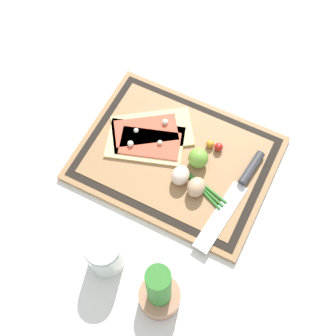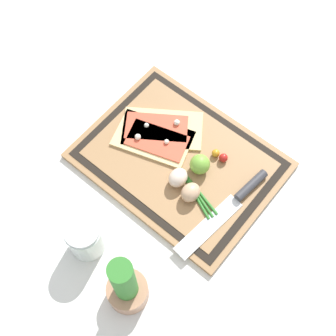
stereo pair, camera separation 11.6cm
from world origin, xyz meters
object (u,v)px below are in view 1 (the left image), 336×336
egg_brown (196,187)px  sauce_jar (105,255)px  knife (242,184)px  herb_pot (159,293)px  lime (198,158)px  egg_pink (180,175)px  pizza_slice_near (151,131)px  cherry_tomato_yellow (210,144)px  cherry_tomato_red (219,147)px  pizza_slice_far (146,143)px

egg_brown → sauce_jar: size_ratio=0.48×
knife → herb_pot: (0.06, 0.34, 0.05)m
lime → egg_pink: bearing=72.2°
pizza_slice_near → egg_pink: bearing=145.3°
pizza_slice_near → sauce_jar: (-0.07, 0.35, 0.03)m
knife → cherry_tomato_yellow: (0.12, -0.07, 0.00)m
cherry_tomato_red → pizza_slice_far: bearing=21.6°
cherry_tomato_red → sauce_jar: (0.11, 0.38, 0.02)m
egg_pink → pizza_slice_near: bearing=-34.7°
pizza_slice_far → sauce_jar: size_ratio=2.03×
cherry_tomato_red → cherry_tomato_yellow: 0.02m
egg_pink → cherry_tomato_red: (-0.05, -0.12, -0.01)m
pizza_slice_near → pizza_slice_far: (-0.01, 0.04, 0.00)m
pizza_slice_far → cherry_tomato_red: 0.19m
cherry_tomato_red → pizza_slice_near: bearing=9.7°
cherry_tomato_red → knife: bearing=144.1°
pizza_slice_far → cherry_tomato_yellow: bearing=-155.7°
pizza_slice_far → lime: bearing=-175.9°
pizza_slice_near → herb_pot: 0.43m
pizza_slice_far → egg_brown: bearing=160.0°
knife → lime: (0.12, -0.01, 0.02)m
herb_pot → sauce_jar: bearing=-9.6°
pizza_slice_far → egg_pink: size_ratio=4.25×
lime → herb_pot: (-0.07, 0.34, 0.04)m
pizza_slice_far → egg_pink: 0.13m
lime → cherry_tomato_red: bearing=-117.8°
pizza_slice_near → egg_brown: size_ratio=4.52×
knife → cherry_tomato_yellow: bearing=-29.7°
pizza_slice_near → lime: size_ratio=4.65×
pizza_slice_near → egg_pink: size_ratio=4.52×
pizza_slice_near → herb_pot: size_ratio=1.05×
egg_pink → sauce_jar: size_ratio=0.48×
pizza_slice_far → herb_pot: (-0.21, 0.33, 0.06)m
pizza_slice_far → pizza_slice_near: bearing=-81.2°
cherry_tomato_yellow → herb_pot: bearing=98.4°
egg_brown → lime: bearing=-68.7°
knife → lime: size_ratio=5.88×
cherry_tomato_red → lime: bearing=62.2°
pizza_slice_far → cherry_tomato_yellow: size_ratio=10.96×
pizza_slice_far → sauce_jar: sauce_jar is taller
knife → egg_brown: (0.09, 0.06, 0.01)m
pizza_slice_near → sauce_jar: sauce_jar is taller
cherry_tomato_yellow → sauce_jar: bearing=76.4°
pizza_slice_far → egg_brown: egg_brown is taller
pizza_slice_near → knife: size_ratio=0.79×
pizza_slice_near → sauce_jar: bearing=100.7°
cherry_tomato_red → cherry_tomato_yellow: size_ratio=1.11×
pizza_slice_near → egg_pink: 0.16m
cherry_tomato_yellow → herb_pot: (-0.06, 0.40, 0.05)m
pizza_slice_near → pizza_slice_far: 0.04m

